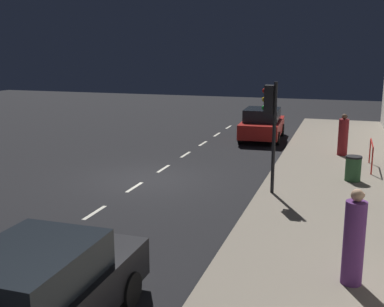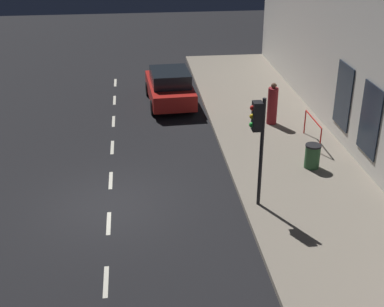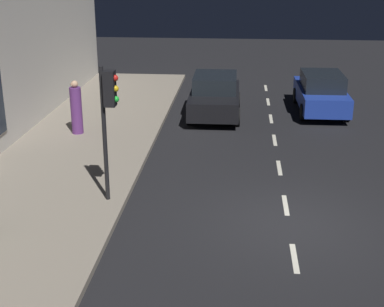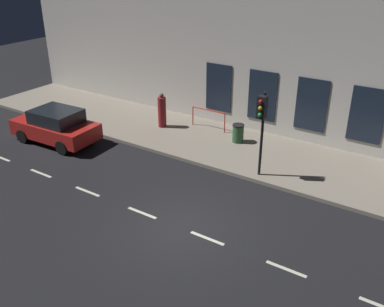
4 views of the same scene
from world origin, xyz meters
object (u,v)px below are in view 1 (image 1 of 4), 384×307
Objects in this scene: pedestrian_0 at (354,241)px; trash_bin at (353,168)px; parked_car_0 at (37,295)px; parked_car_2 at (262,124)px; pedestrian_1 at (343,136)px; traffic_light at (270,112)px.

pedestrian_0 is 2.18× the size of trash_bin.
parked_car_2 is (0.35, 17.77, -0.00)m from parked_car_0.
parked_car_0 is at bearing -24.20° from pedestrian_1.
parked_car_0 is at bearing -104.20° from traffic_light.
traffic_light is 6.72m from pedestrian_1.
parked_car_0 is 5.53m from pedestrian_0.
trash_bin is at bearing 146.97° from pedestrian_0.
trash_bin is at bearing -2.52° from pedestrian_1.
traffic_light is at bearing -26.83° from pedestrian_1.
traffic_light is 1.83× the size of pedestrian_0.
traffic_light reaches higher than parked_car_0.
parked_car_2 is 15.21m from pedestrian_0.
pedestrian_0 reaches higher than trash_bin.
traffic_light reaches higher than trash_bin.
pedestrian_0 is 1.07× the size of pedestrian_1.
trash_bin is (0.39, -3.99, -0.36)m from pedestrian_1.
traffic_light is 6.03m from pedestrian_0.
pedestrian_0 reaches higher than parked_car_0.
parked_car_2 is at bearing -137.34° from pedestrian_1.
parked_car_0 is (-2.14, -8.44, -1.82)m from traffic_light.
pedestrian_0 reaches higher than pedestrian_1.
traffic_light is at bearing -81.89° from parked_car_2.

